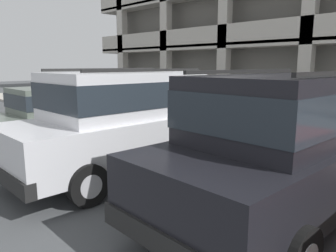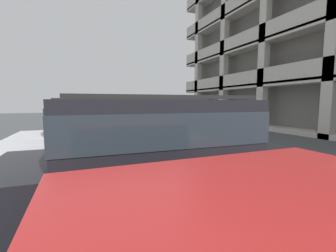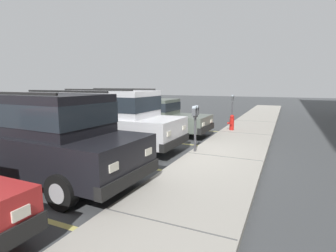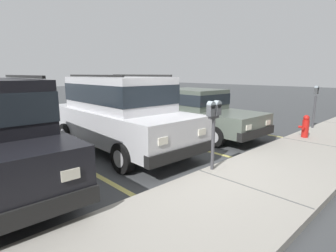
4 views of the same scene
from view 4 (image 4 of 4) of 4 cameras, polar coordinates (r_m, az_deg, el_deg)
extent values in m
cube|color=#444749|center=(5.66, 5.13, -10.63)|extent=(80.00, 80.00, 0.10)
cube|color=#ADA89E|center=(4.93, 16.89, -13.15)|extent=(40.00, 2.20, 0.12)
cube|color=#606060|center=(8.47, 30.46, -3.48)|extent=(0.03, 2.16, 0.00)
cube|color=#606060|center=(4.91, 16.93, -12.49)|extent=(0.03, 2.16, 0.00)
cube|color=#DBD16B|center=(10.00, 16.33, -0.99)|extent=(0.12, 4.80, 0.01)
cube|color=#DBD16B|center=(7.59, 4.73, -4.42)|extent=(0.12, 4.80, 0.01)
cube|color=#DBD16B|center=(5.80, -15.87, -9.91)|extent=(0.12, 4.80, 0.01)
cube|color=silver|center=(7.16, -10.31, 0.44)|extent=(1.91, 4.73, 0.80)
cube|color=silver|center=(7.09, -10.77, 7.01)|extent=(1.66, 2.94, 0.84)
cube|color=#232B33|center=(7.09, -10.78, 7.18)|extent=(1.69, 2.96, 0.46)
cube|color=black|center=(5.47, 3.05, -5.81)|extent=(1.88, 0.19, 0.24)
cube|color=black|center=(9.21, -18.04, 0.72)|extent=(1.88, 0.19, 0.24)
cube|color=silver|center=(4.96, -1.09, -3.30)|extent=(0.24, 0.03, 0.14)
cube|color=silver|center=(5.76, 7.40, -1.31)|extent=(0.24, 0.03, 0.14)
cylinder|color=black|center=(5.59, -9.86, -6.87)|extent=(0.21, 0.66, 0.66)
cylinder|color=#B2B2B7|center=(5.59, -9.86, -6.87)|extent=(0.23, 0.37, 0.36)
cylinder|color=black|center=(6.70, 3.18, -3.66)|extent=(0.21, 0.66, 0.66)
cylinder|color=#B2B2B7|center=(6.70, 3.18, -3.66)|extent=(0.23, 0.37, 0.36)
cylinder|color=black|center=(8.12, -21.19, -1.75)|extent=(0.21, 0.66, 0.66)
cylinder|color=#B2B2B7|center=(8.12, -21.19, -1.75)|extent=(0.23, 0.37, 0.36)
cylinder|color=black|center=(8.92, -10.41, -0.03)|extent=(0.21, 0.66, 0.66)
cylinder|color=#B2B2B7|center=(8.92, -10.41, -0.03)|extent=(0.23, 0.37, 0.36)
cube|color=black|center=(6.73, -15.95, 10.48)|extent=(0.09, 2.62, 0.05)
cube|color=black|center=(7.46, -6.35, 10.89)|extent=(0.09, 2.62, 0.05)
cube|color=#5B665B|center=(8.98, 6.73, 1.91)|extent=(1.82, 4.44, 0.60)
cube|color=#5B665B|center=(9.09, 5.39, 6.00)|extent=(1.55, 2.02, 0.64)
cube|color=#232B33|center=(9.09, 5.39, 6.10)|extent=(1.57, 2.04, 0.35)
cube|color=black|center=(7.79, 18.73, -1.43)|extent=(1.74, 0.21, 0.24)
cube|color=black|center=(10.53, -2.17, 2.39)|extent=(1.74, 0.21, 0.24)
cube|color=silver|center=(7.27, 17.16, -0.28)|extent=(0.24, 0.04, 0.14)
cube|color=silver|center=(8.18, 20.96, 0.73)|extent=(0.24, 0.04, 0.14)
cylinder|color=black|center=(7.56, 10.29, -2.32)|extent=(0.18, 0.60, 0.60)
cylinder|color=#B2B2B7|center=(7.56, 10.29, -2.32)|extent=(0.19, 0.33, 0.33)
cylinder|color=black|center=(8.91, 16.86, -0.54)|extent=(0.18, 0.60, 0.60)
cylinder|color=#B2B2B7|center=(8.91, 16.86, -0.54)|extent=(0.19, 0.33, 0.33)
cylinder|color=black|center=(9.42, -2.93, 0.57)|extent=(0.18, 0.60, 0.60)
cylinder|color=#B2B2B7|center=(9.42, -2.93, 0.57)|extent=(0.19, 0.33, 0.33)
cylinder|color=black|center=(10.54, 4.10, 1.71)|extent=(0.18, 0.60, 0.60)
cylinder|color=#B2B2B7|center=(10.54, 4.10, 1.71)|extent=(0.19, 0.33, 0.33)
cube|color=black|center=(3.63, -29.07, -16.58)|extent=(1.88, 0.23, 0.24)
cube|color=silver|center=(3.58, -20.44, -9.90)|extent=(0.24, 0.04, 0.14)
cylinder|color=black|center=(4.65, -20.34, -11.27)|extent=(0.22, 0.67, 0.66)
cylinder|color=#B2B2B7|center=(4.65, -20.34, -11.27)|extent=(0.23, 0.37, 0.36)
cylinder|color=black|center=(7.33, -28.79, -3.75)|extent=(0.22, 0.67, 0.66)
cylinder|color=#B2B2B7|center=(7.33, -28.79, -3.75)|extent=(0.23, 0.37, 0.36)
cube|color=black|center=(5.71, -29.23, 9.39)|extent=(0.14, 2.62, 0.05)
cylinder|color=#47474C|center=(5.40, 9.74, -3.96)|extent=(0.07, 0.07, 1.06)
cube|color=#47474C|center=(5.28, 9.94, 1.93)|extent=(0.28, 0.06, 0.06)
cube|color=#515459|center=(5.34, 10.63, 3.53)|extent=(0.15, 0.11, 0.22)
cylinder|color=#8C99A3|center=(5.33, 10.68, 4.70)|extent=(0.15, 0.11, 0.15)
cube|color=#B7B293|center=(5.38, 10.11, 3.19)|extent=(0.08, 0.01, 0.08)
cube|color=#515459|center=(5.18, 9.34, 3.34)|extent=(0.15, 0.11, 0.22)
cylinder|color=#8C99A3|center=(5.17, 9.38, 4.54)|extent=(0.15, 0.11, 0.15)
cube|color=#B7B293|center=(5.23, 8.81, 2.99)|extent=(0.08, 0.01, 0.08)
cylinder|color=#47474C|center=(10.80, 29.19, 2.68)|extent=(0.07, 0.07, 1.16)
cube|color=#424447|center=(10.74, 29.58, 6.65)|extent=(0.15, 0.11, 0.22)
cylinder|color=#8C99A3|center=(10.73, 29.64, 7.23)|extent=(0.15, 0.11, 0.15)
cube|color=#B7B293|center=(10.75, 29.26, 6.48)|extent=(0.08, 0.01, 0.08)
cylinder|color=red|center=(9.13, 27.72, -0.49)|extent=(0.20, 0.20, 0.55)
sphere|color=red|center=(9.07, 27.91, 1.58)|extent=(0.18, 0.18, 0.18)
cylinder|color=red|center=(9.17, 26.85, -0.18)|extent=(0.08, 0.10, 0.08)
cylinder|color=red|center=(8.98, 27.42, -0.46)|extent=(0.10, 0.07, 0.07)
camera|label=1|loc=(9.85, -51.16, 7.40)|focal=35.00mm
camera|label=2|loc=(7.18, -65.01, 3.84)|focal=24.00mm
camera|label=3|loc=(3.40, -123.74, -4.27)|focal=28.00mm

